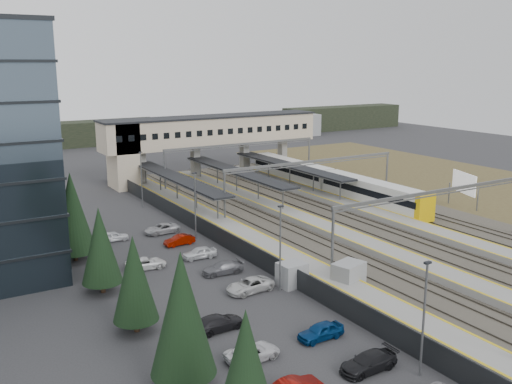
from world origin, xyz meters
TOP-DOWN VIEW (x-y plane):
  - ground at (0.00, 0.00)m, footprint 220.00×220.00m
  - conifer_row at (-22.00, -3.86)m, footprint 4.42×49.82m
  - car_park at (-12.82, -8.29)m, footprint 10.54×44.59m
  - lampposts at (-8.00, 1.25)m, footprint 0.50×53.25m
  - fence at (-6.50, 5.00)m, footprint 0.08×90.00m
  - relay_cabin_near at (-2.12, -10.61)m, footprint 3.36×2.83m
  - relay_cabin_far at (-6.40, -7.60)m, footprint 2.58×2.19m
  - rail_corridor at (9.34, 5.00)m, footprint 34.00×90.00m
  - canopies at (7.00, 27.00)m, footprint 23.10×30.00m
  - footbridge at (7.70, 42.00)m, footprint 40.40×6.40m
  - gantries at (12.00, 3.00)m, footprint 28.40×62.28m
  - train at (20.00, 20.28)m, footprint 2.91×40.48m
  - billboard at (31.48, 4.08)m, footprint 2.18×5.68m
  - treeline_far at (23.81, 92.28)m, footprint 170.00×19.00m

SIDE VIEW (x-z plane):
  - ground at x=0.00m, z-range 0.00..0.00m
  - rail_corridor at x=9.34m, z-range -0.17..0.75m
  - car_park at x=-12.82m, z-range -0.03..1.24m
  - fence at x=-6.50m, z-range 0.00..2.00m
  - relay_cabin_far at x=-6.40m, z-range 0.00..2.25m
  - relay_cabin_near at x=-2.12m, z-range 0.00..2.41m
  - train at x=20.00m, z-range 0.25..3.92m
  - treeline_far at x=23.81m, z-range -0.55..6.45m
  - billboard at x=31.48m, z-range 0.87..5.96m
  - canopies at x=7.00m, z-range 2.28..5.56m
  - lampposts at x=-8.00m, z-range 0.30..8.37m
  - conifer_row at x=-22.00m, z-range 0.09..9.59m
  - gantries at x=12.00m, z-range 2.41..9.58m
  - footbridge at x=7.70m, z-range 2.33..13.53m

